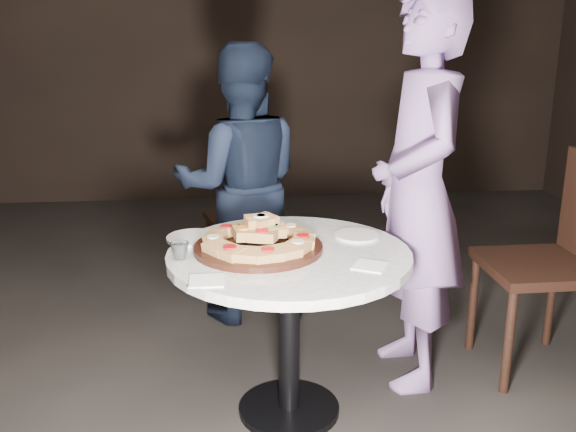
{
  "coord_description": "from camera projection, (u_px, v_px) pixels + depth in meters",
  "views": [
    {
      "loc": [
        -0.12,
        -2.44,
        1.57
      ],
      "look_at": [
        0.11,
        -0.02,
        0.85
      ],
      "focal_mm": 40.0,
      "sensor_mm": 36.0,
      "label": 1
    }
  ],
  "objects": [
    {
      "name": "floor",
      "position": [
        263.0,
        403.0,
        2.78
      ],
      "size": [
        7.0,
        7.0,
        0.0
      ],
      "primitive_type": "plane",
      "color": "black",
      "rests_on": "ground"
    },
    {
      "name": "table",
      "position": [
        289.0,
        283.0,
        2.56
      ],
      "size": [
        1.22,
        1.22,
        0.72
      ],
      "rotation": [
        0.0,
        0.0,
        -0.33
      ],
      "color": "black",
      "rests_on": "ground"
    },
    {
      "name": "serving_board",
      "position": [
        258.0,
        248.0,
        2.53
      ],
      "size": [
        0.59,
        0.59,
        0.02
      ],
      "primitive_type": "cylinder",
      "rotation": [
        0.0,
        0.0,
        -0.18
      ],
      "color": "black",
      "rests_on": "table"
    },
    {
      "name": "focaccia_pile",
      "position": [
        259.0,
        236.0,
        2.52
      ],
      "size": [
        0.45,
        0.45,
        0.12
      ],
      "rotation": [
        0.0,
        0.0,
        -0.16
      ],
      "color": "#A97741",
      "rests_on": "serving_board"
    },
    {
      "name": "plate_left",
      "position": [
        193.0,
        238.0,
        2.66
      ],
      "size": [
        0.23,
        0.23,
        0.01
      ],
      "primitive_type": "cylinder",
      "rotation": [
        0.0,
        0.0,
        0.05
      ],
      "color": "white",
      "rests_on": "table"
    },
    {
      "name": "plate_right",
      "position": [
        357.0,
        235.0,
        2.69
      ],
      "size": [
        0.23,
        0.23,
        0.01
      ],
      "primitive_type": "cylinder",
      "rotation": [
        0.0,
        0.0,
        0.27
      ],
      "color": "white",
      "rests_on": "table"
    },
    {
      "name": "water_glass",
      "position": [
        180.0,
        251.0,
        2.43
      ],
      "size": [
        0.08,
        0.08,
        0.07
      ],
      "primitive_type": "imported",
      "rotation": [
        0.0,
        0.0,
        0.17
      ],
      "color": "silver",
      "rests_on": "table"
    },
    {
      "name": "napkin_near",
      "position": [
        207.0,
        281.0,
        2.22
      ],
      "size": [
        0.12,
        0.12,
        0.01
      ],
      "primitive_type": "cube",
      "rotation": [
        0.0,
        0.0,
        0.01
      ],
      "color": "white",
      "rests_on": "table"
    },
    {
      "name": "napkin_far",
      "position": [
        370.0,
        266.0,
        2.36
      ],
      "size": [
        0.16,
        0.16,
        0.01
      ],
      "primitive_type": "cube",
      "rotation": [
        0.0,
        0.0,
        -0.49
      ],
      "color": "white",
      "rests_on": "table"
    },
    {
      "name": "chair_far",
      "position": [
        244.0,
        213.0,
        3.92
      ],
      "size": [
        0.47,
        0.49,
        0.82
      ],
      "rotation": [
        0.0,
        0.0,
        3.41
      ],
      "color": "black",
      "rests_on": "ground"
    },
    {
      "name": "chair_right",
      "position": [
        562.0,
        249.0,
        2.93
      ],
      "size": [
        0.51,
        0.48,
        1.02
      ],
      "rotation": [
        0.0,
        0.0,
        -1.56
      ],
      "color": "black",
      "rests_on": "ground"
    },
    {
      "name": "diner_navy",
      "position": [
        241.0,
        185.0,
        3.44
      ],
      "size": [
        0.74,
        0.58,
        1.5
      ],
      "primitive_type": "imported",
      "rotation": [
        0.0,
        0.0,
        3.16
      ],
      "color": "#141D32",
      "rests_on": "ground"
    },
    {
      "name": "diner_teal",
      "position": [
        418.0,
        193.0,
        2.78
      ],
      "size": [
        0.43,
        0.64,
        1.75
      ],
      "primitive_type": "imported",
      "rotation": [
        0.0,
        0.0,
        -1.56
      ],
      "color": "#8066A3",
      "rests_on": "ground"
    }
  ]
}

